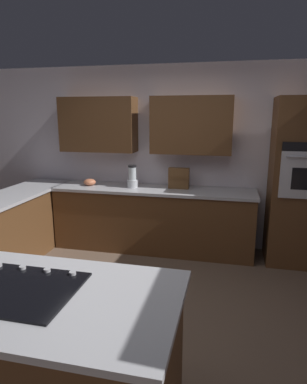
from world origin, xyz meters
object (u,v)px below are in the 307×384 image
mixing_bowl (90,182)px  spice_rack (179,178)px  wall_oven (303,183)px  cooktop (14,288)px  blender (132,178)px

mixing_bowl → spice_rack: size_ratio=0.61×
mixing_bowl → wall_oven: bearing=180.0°
cooktop → blender: blender is taller
wall_oven → mixing_bowl: bearing=-0.0°
mixing_bowl → blender: bearing=180.0°
cooktop → blender: 2.89m
mixing_bowl → spice_rack: bearing=-176.3°
cooktop → blender: bearing=-87.6°
mixing_bowl → spice_rack: 1.31m
blender → spice_rack: (-0.65, -0.08, 0.01)m
wall_oven → mixing_bowl: wall_oven is taller
wall_oven → mixing_bowl: (2.90, -0.00, -0.12)m
wall_oven → cooktop: size_ratio=2.80×
wall_oven → blender: bearing=-0.0°
wall_oven → blender: size_ratio=6.67×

